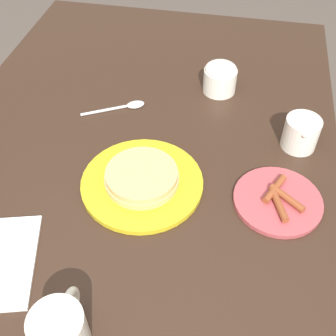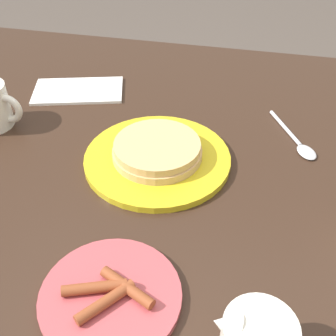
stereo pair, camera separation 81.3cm
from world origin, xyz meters
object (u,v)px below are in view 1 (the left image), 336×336
object	(u,v)px
sugar_bowl	(220,77)
spoon	(125,106)
pancake_plate	(142,181)
coffee_mug	(57,330)
creamer_pitcher	(301,133)
napkin	(5,261)
side_plate_bacon	(278,200)

from	to	relation	value
sugar_bowl	spoon	world-z (taller)	sugar_bowl
sugar_bowl	pancake_plate	bearing A→B (deg)	161.59
pancake_plate	coffee_mug	xyz separation A→B (m)	(-0.33, 0.05, 0.03)
creamer_pitcher	spoon	xyz separation A→B (m)	(0.06, 0.42, -0.04)
spoon	napkin	bearing A→B (deg)	168.46
side_plate_bacon	coffee_mug	bearing A→B (deg)	136.77
coffee_mug	napkin	world-z (taller)	coffee_mug
side_plate_bacon	spoon	world-z (taller)	side_plate_bacon
side_plate_bacon	napkin	xyz separation A→B (m)	(-0.23, 0.47, -0.00)
napkin	spoon	bearing A→B (deg)	-11.54
spoon	sugar_bowl	bearing A→B (deg)	-62.29
coffee_mug	napkin	xyz separation A→B (m)	(0.11, 0.15, -0.04)
pancake_plate	creamer_pitcher	xyz separation A→B (m)	(0.18, -0.32, 0.02)
napkin	coffee_mug	bearing A→B (deg)	-126.51
napkin	spoon	world-z (taller)	spoon
coffee_mug	sugar_bowl	world-z (taller)	sugar_bowl
napkin	creamer_pitcher	bearing A→B (deg)	-51.62
creamer_pitcher	spoon	bearing A→B (deg)	82.25
sugar_bowl	napkin	distance (m)	0.66
pancake_plate	side_plate_bacon	size ratio (longest dim) A/B	1.43
sugar_bowl	napkin	bearing A→B (deg)	151.43
pancake_plate	side_plate_bacon	xyz separation A→B (m)	(0.01, -0.27, -0.01)
side_plate_bacon	creamer_pitcher	size ratio (longest dim) A/B	1.58
pancake_plate	coffee_mug	distance (m)	0.34
coffee_mug	spoon	bearing A→B (deg)	5.52
side_plate_bacon	sugar_bowl	distance (m)	0.38
sugar_bowl	spoon	xyz separation A→B (m)	(-0.12, 0.22, -0.04)
side_plate_bacon	napkin	size ratio (longest dim) A/B	0.83
creamer_pitcher	side_plate_bacon	bearing A→B (deg)	166.77
pancake_plate	creamer_pitcher	size ratio (longest dim) A/B	2.25
creamer_pitcher	napkin	world-z (taller)	creamer_pitcher
pancake_plate	spoon	bearing A→B (deg)	22.82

